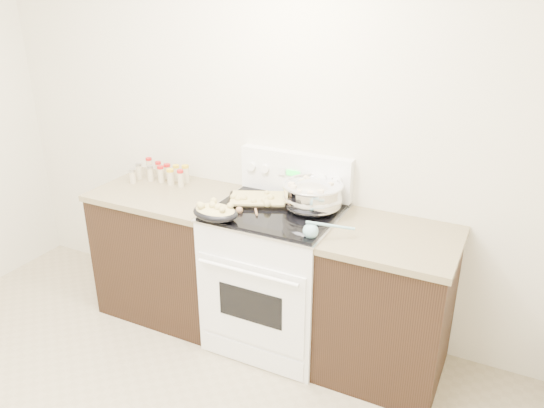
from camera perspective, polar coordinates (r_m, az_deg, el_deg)
The scene contains 10 objects.
room_shell at distance 2.13m, azimuth -25.81°, elevation 6.11°, with size 4.10×3.60×2.75m.
counter_left at distance 3.85m, azimuth -10.79°, elevation -4.92°, with size 0.93×0.67×0.92m.
counter_right at distance 3.26m, azimuth 12.28°, elevation -10.63°, with size 0.73×0.67×0.92m.
kitchen_range at distance 3.44m, azimuth 0.41°, elevation -7.51°, with size 0.78×0.73×1.22m.
mixing_bowl at distance 3.21m, azimuth 4.36°, elevation 0.81°, with size 0.42×0.42×0.22m.
roasting_pan at distance 3.10m, azimuth -6.13°, elevation -0.82°, with size 0.30×0.22×0.11m.
baking_sheet at distance 3.33m, azimuth -1.60°, elevation 0.47°, with size 0.45×0.39×0.06m.
wooden_spoon at distance 3.21m, azimuth -2.93°, elevation -0.55°, with size 0.15×0.22×0.04m.
blue_ladle at distance 2.89m, azimuth 4.39°, elevation -2.85°, with size 0.25×0.19×0.11m.
spice_jars at distance 3.82m, azimuth -11.71°, elevation 3.29°, with size 0.40×0.24×0.13m.
Camera 1 is at (1.64, -1.24, 2.24)m, focal length 35.00 mm.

